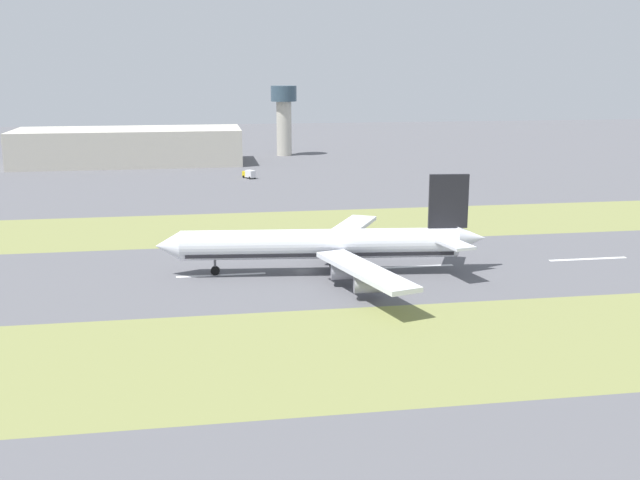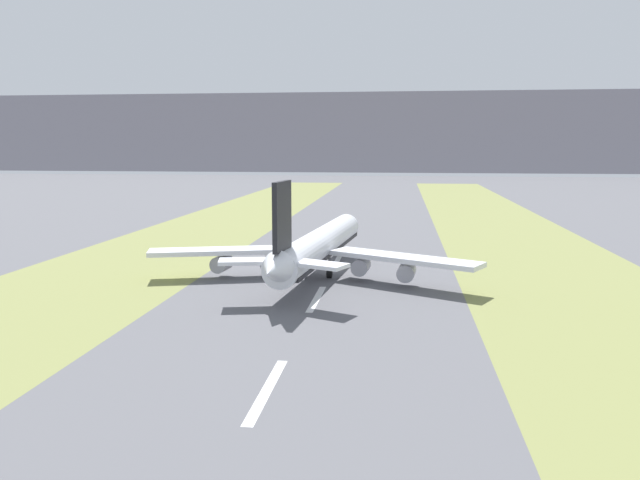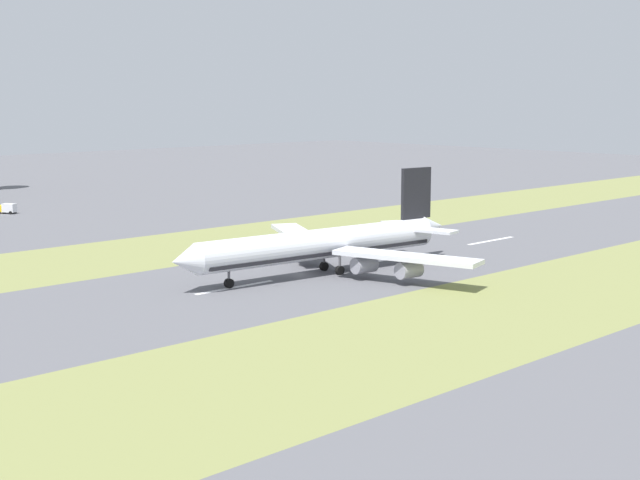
{
  "view_description": "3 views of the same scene",
  "coord_description": "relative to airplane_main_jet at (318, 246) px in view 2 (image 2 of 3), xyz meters",
  "views": [
    {
      "loc": [
        -147.25,
        20.48,
        41.47
      ],
      "look_at": [
        -1.96,
        -3.27,
        7.0
      ],
      "focal_mm": 42.0,
      "sensor_mm": 36.0,
      "label": 1
    },
    {
      "loc": [
        13.61,
        -125.27,
        25.85
      ],
      "look_at": [
        -1.96,
        -3.27,
        7.0
      ],
      "focal_mm": 35.0,
      "sensor_mm": 36.0,
      "label": 2
    },
    {
      "loc": [
        -129.61,
        116.64,
        35.14
      ],
      "look_at": [
        -1.96,
        -3.27,
        7.0
      ],
      "focal_mm": 50.0,
      "sensor_mm": 36.0,
      "label": 3
    }
  ],
  "objects": [
    {
      "name": "ground_plane",
      "position": [
        2.16,
        5.16,
        -6.02
      ],
      "size": [
        800.0,
        800.0,
        0.0
      ],
      "primitive_type": "plane",
      "color": "#56565B"
    },
    {
      "name": "grass_median_west",
      "position": [
        -42.84,
        5.16,
        -6.02
      ],
      "size": [
        40.0,
        600.0,
        0.01
      ],
      "primitive_type": "cube",
      "color": "olive",
      "rests_on": "ground"
    },
    {
      "name": "grass_median_east",
      "position": [
        47.16,
        5.16,
        -6.02
      ],
      "size": [
        40.0,
        600.0,
        0.01
      ],
      "primitive_type": "cube",
      "color": "olive",
      "rests_on": "ground"
    },
    {
      "name": "centreline_dash_near",
      "position": [
        2.16,
        -58.11,
        -6.01
      ],
      "size": [
        1.2,
        18.0,
        0.01
      ],
      "primitive_type": "cube",
      "color": "silver",
      "rests_on": "ground"
    },
    {
      "name": "centreline_dash_mid",
      "position": [
        2.16,
        -18.11,
        -6.01
      ],
      "size": [
        1.2,
        18.0,
        0.01
      ],
      "primitive_type": "cube",
      "color": "silver",
      "rests_on": "ground"
    },
    {
      "name": "centreline_dash_far",
      "position": [
        2.16,
        21.89,
        -6.01
      ],
      "size": [
        1.2,
        18.0,
        0.01
      ],
      "primitive_type": "cube",
      "color": "silver",
      "rests_on": "ground"
    },
    {
      "name": "airplane_main_jet",
      "position": [
        0.0,
        0.0,
        0.0
      ],
      "size": [
        63.78,
        67.21,
        20.2
      ],
      "color": "silver",
      "rests_on": "ground"
    },
    {
      "name": "mountain_ridge",
      "position": [
        2.16,
        525.16,
        30.95
      ],
      "size": [
        800.0,
        120.0,
        73.93
      ],
      "primitive_type": "cube",
      "color": "gray",
      "rests_on": "ground"
    }
  ]
}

